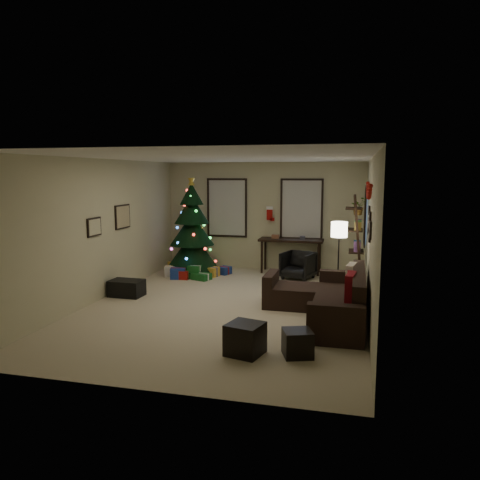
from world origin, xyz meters
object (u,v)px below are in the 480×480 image
desk_chair (298,265)px  bookshelf (357,245)px  sofa (329,301)px  desk (291,243)px  christmas_tree (192,233)px

desk_chair → bookshelf: bearing=-14.0°
sofa → bookshelf: size_ratio=1.29×
sofa → desk: sofa is taller
bookshelf → desk: bearing=136.7°
sofa → desk_chair: (-0.86, 2.79, 0.05)m
christmas_tree → bookshelf: bearing=-11.4°
christmas_tree → bookshelf: (3.87, -0.78, -0.03)m
desk_chair → bookshelf: (1.30, -0.82, 0.64)m
sofa → bookshelf: bookshelf is taller
sofa → desk_chair: size_ratio=4.03×
desk_chair → bookshelf: bookshelf is taller
sofa → desk: size_ratio=1.66×
sofa → bookshelf: bearing=77.4°
christmas_tree → desk_chair: size_ratio=3.76×
christmas_tree → bookshelf: size_ratio=1.20×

